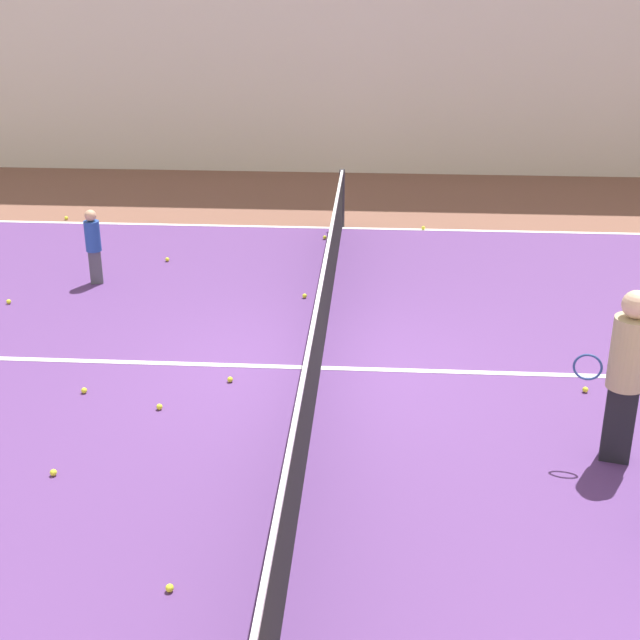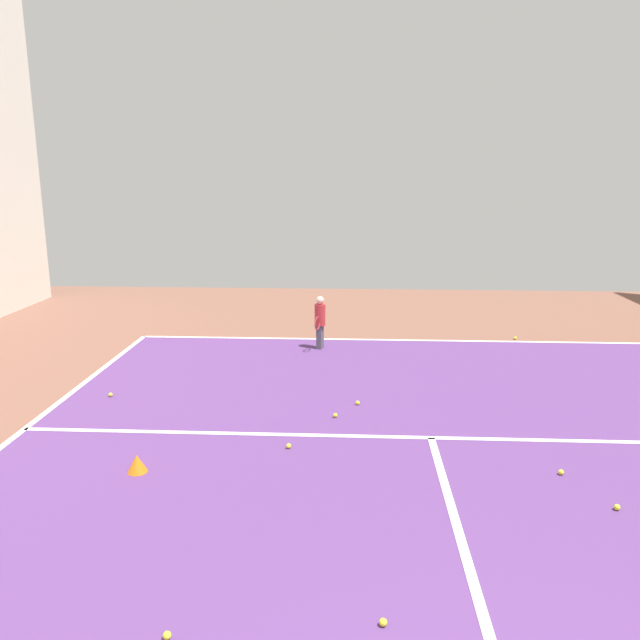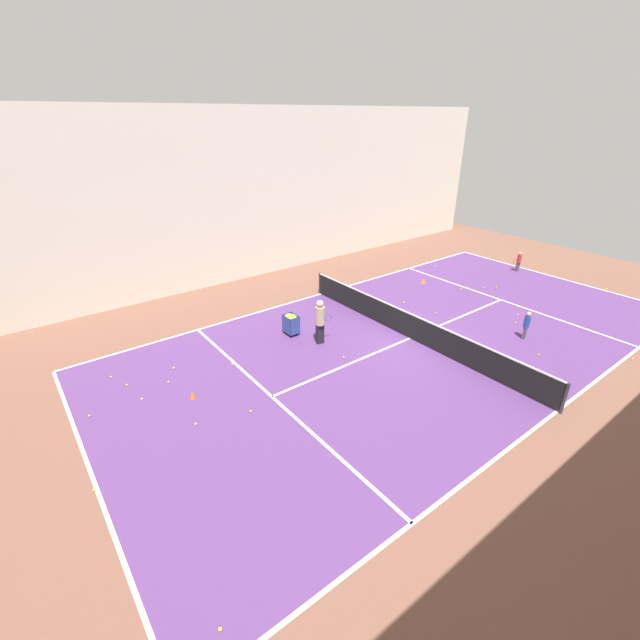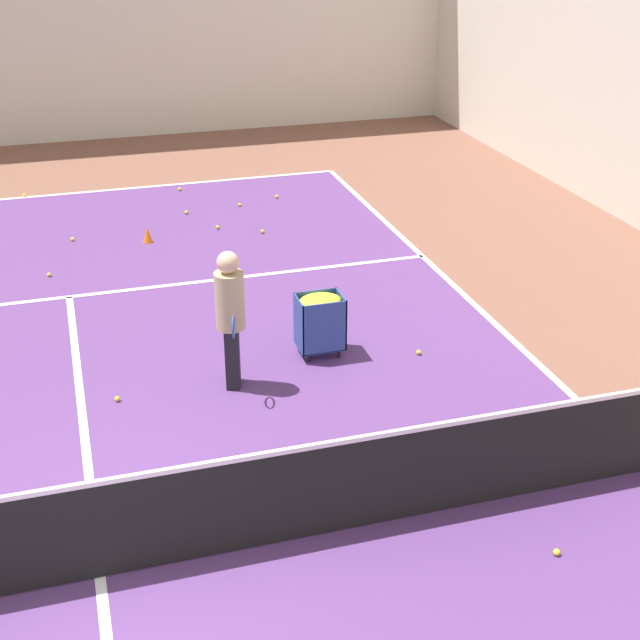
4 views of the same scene
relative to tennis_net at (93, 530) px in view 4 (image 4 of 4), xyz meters
The scene contains 22 objects.
ground_plane 0.55m from the tennis_net, ahead, with size 36.22×36.22×0.00m, color brown.
court_playing_area 0.55m from the tennis_net, ahead, with size 11.75×23.55×0.00m.
line_baseline_far 11.79m from the tennis_net, 90.00° to the left, with size 11.75×0.10×0.00m, color white.
line_service_far 6.50m from the tennis_net, 90.00° to the left, with size 11.75×0.10×0.00m, color white.
line_centre_service 0.55m from the tennis_net, ahead, with size 0.10×12.95×0.00m, color white.
tennis_net is the anchor object (origin of this frame).
coach_at_net 3.66m from the tennis_net, 58.61° to the left, with size 0.44×0.72×1.82m.
ball_cart 4.80m from the tennis_net, 48.45° to the left, with size 0.61×0.47×0.87m.
training_cone_0 8.63m from the tennis_net, 80.32° to the left, with size 0.17×0.17×0.28m, color orange.
tennis_ball_2 10.55m from the tennis_net, 71.04° to the left, with size 0.07×0.07×0.07m, color yellow.
tennis_ball_4 7.08m from the tennis_net, 69.11° to the left, with size 0.07×0.07×0.07m, color yellow.
tennis_ball_6 11.86m from the tennis_net, 93.20° to the left, with size 0.07×0.07×0.07m, color yellow.
tennis_ball_8 4.30m from the tennis_net, 12.56° to the right, with size 0.07×0.07×0.07m, color yellow.
tennis_ball_9 3.19m from the tennis_net, 82.06° to the left, with size 0.07×0.07×0.07m, color yellow.
tennis_ball_10 11.59m from the tennis_net, 77.84° to the left, with size 0.07×0.07×0.07m, color yellow.
tennis_ball_14 5.50m from the tennis_net, 35.54° to the left, with size 0.07×0.07×0.07m, color yellow.
tennis_ball_15 8.96m from the tennis_net, 88.96° to the left, with size 0.07×0.07×0.07m, color yellow.
tennis_ball_18 9.09m from the tennis_net, 67.23° to the left, with size 0.07×0.07×0.07m, color yellow.
tennis_ball_24 9.26m from the tennis_net, 72.58° to the left, with size 0.07×0.07×0.07m, color yellow.
tennis_ball_25 11.12m from the tennis_net, 67.48° to the left, with size 0.07×0.07×0.07m, color yellow.
tennis_ball_26 7.42m from the tennis_net, 92.14° to the left, with size 0.07×0.07×0.07m, color yellow.
tennis_ball_28 10.10m from the tennis_net, 76.59° to the left, with size 0.07×0.07×0.07m, color yellow.
Camera 4 is at (0.13, -6.62, 5.71)m, focal length 50.00 mm.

